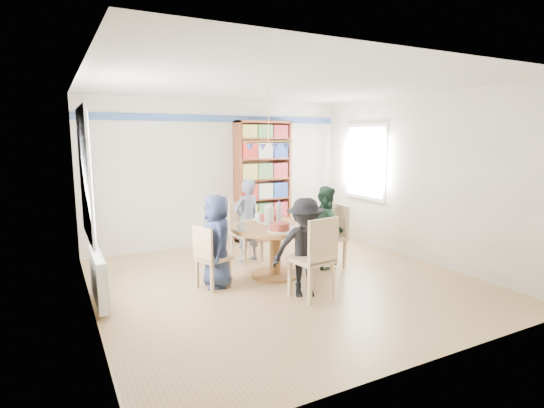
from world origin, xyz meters
TOP-DOWN VIEW (x-y plane):
  - ground at (0.00, 0.00)m, footprint 5.00×5.00m
  - room_shell at (-0.26, 0.87)m, footprint 5.00×5.00m
  - radiator at (-2.42, 0.30)m, footprint 0.12×1.00m
  - dining_table at (-0.01, 0.27)m, footprint 1.30×1.30m
  - chair_left at (-1.05, 0.21)m, footprint 0.49×0.49m
  - chair_right at (1.03, 0.27)m, footprint 0.47×0.47m
  - chair_far at (-0.07, 1.26)m, footprint 0.50×0.50m
  - chair_near at (0.00, -0.77)m, footprint 0.53×0.53m
  - person_left at (-0.91, 0.27)m, footprint 0.49×0.67m
  - person_right at (0.91, 0.32)m, footprint 0.64×0.73m
  - person_far at (-0.06, 1.15)m, footprint 0.57×0.45m
  - person_near at (-0.05, -0.59)m, footprint 0.94×0.74m
  - bookshelf at (0.82, 2.34)m, footprint 1.10×0.33m
  - tableware at (-0.04, 0.30)m, footprint 1.28×1.28m

SIDE VIEW (x-z plane):
  - ground at x=0.00m, z-range 0.00..0.00m
  - radiator at x=-2.42m, z-range 0.05..0.65m
  - chair_left at x=-1.05m, z-range 0.04..0.91m
  - chair_far at x=-0.07m, z-range 0.05..1.01m
  - chair_right at x=1.03m, z-range 0.05..1.03m
  - dining_table at x=-0.01m, z-range 0.18..0.93m
  - chair_near at x=0.00m, z-range 0.05..1.11m
  - person_left at x=-0.91m, z-range 0.00..1.26m
  - person_near at x=-0.05m, z-range 0.00..1.27m
  - person_right at x=0.91m, z-range 0.00..1.27m
  - person_far at x=-0.06m, z-range 0.00..1.36m
  - tableware at x=-0.04m, z-range 0.65..0.99m
  - bookshelf at x=0.82m, z-range -0.02..2.30m
  - room_shell at x=-0.26m, z-range -0.85..4.15m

